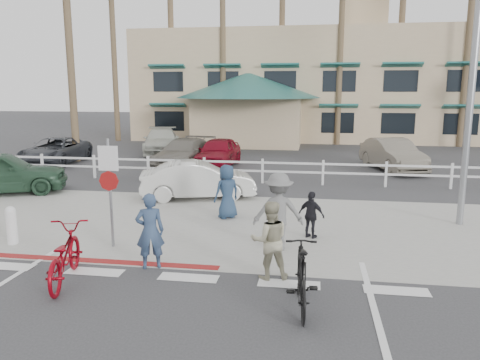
% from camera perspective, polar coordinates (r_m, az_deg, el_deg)
% --- Properties ---
extents(ground, '(140.00, 140.00, 0.00)m').
position_cam_1_polar(ground, '(9.07, -7.30, -13.26)').
color(ground, '#333335').
extents(bike_path, '(12.00, 16.00, 0.01)m').
position_cam_1_polar(bike_path, '(7.38, -11.87, -19.37)').
color(bike_path, '#333335').
rests_on(bike_path, ground).
extents(sidewalk_plaza, '(22.00, 7.00, 0.01)m').
position_cam_1_polar(sidewalk_plaza, '(13.19, -1.84, -5.37)').
color(sidewalk_plaza, gray).
rests_on(sidewalk_plaza, ground).
extents(cross_street, '(40.00, 5.00, 0.01)m').
position_cam_1_polar(cross_street, '(17.01, 0.67, -1.65)').
color(cross_street, '#333335').
rests_on(cross_street, ground).
extents(parking_lot, '(50.00, 16.00, 0.01)m').
position_cam_1_polar(parking_lot, '(26.30, 3.66, 2.79)').
color(parking_lot, '#333335').
rests_on(parking_lot, ground).
extents(curb_red, '(7.00, 0.25, 0.02)m').
position_cam_1_polar(curb_red, '(11.23, -20.59, -9.01)').
color(curb_red, maroon).
rests_on(curb_red, ground).
extents(rail_fence, '(29.40, 0.16, 1.00)m').
position_cam_1_polar(rail_fence, '(18.80, 3.06, 1.08)').
color(rail_fence, silver).
rests_on(rail_fence, ground).
extents(building, '(28.00, 16.00, 11.30)m').
position_cam_1_polar(building, '(38.98, 8.61, 13.64)').
color(building, '#CFB58E').
rests_on(building, ground).
extents(sign_post, '(0.50, 0.10, 2.90)m').
position_cam_1_polar(sign_post, '(11.39, -15.55, -0.90)').
color(sign_post, gray).
rests_on(sign_post, ground).
extents(bollard_0, '(0.26, 0.26, 0.95)m').
position_cam_1_polar(bollard_0, '(12.68, -26.09, -4.98)').
color(bollard_0, silver).
rests_on(bollard_0, ground).
extents(streetlight_0, '(0.60, 2.00, 9.00)m').
position_cam_1_polar(streetlight_0, '(14.07, 26.67, 13.03)').
color(streetlight_0, gray).
rests_on(streetlight_0, ground).
extents(streetlight_1, '(0.60, 2.00, 9.50)m').
position_cam_1_polar(streetlight_1, '(33.37, 26.26, 11.60)').
color(streetlight_1, gray).
rests_on(streetlight_1, ground).
extents(palm_0, '(4.00, 4.00, 15.00)m').
position_cam_1_polar(palm_0, '(38.78, -20.21, 15.87)').
color(palm_0, '#1E451A').
rests_on(palm_0, ground).
extents(palm_1, '(4.00, 4.00, 13.00)m').
position_cam_1_polar(palm_1, '(36.05, -15.13, 14.98)').
color(palm_1, '#1E451A').
rests_on(palm_1, ground).
extents(palm_2, '(4.00, 4.00, 16.00)m').
position_cam_1_polar(palm_2, '(35.75, -8.42, 17.69)').
color(palm_2, '#1E451A').
rests_on(palm_2, ground).
extents(palm_3, '(4.00, 4.00, 14.00)m').
position_cam_1_polar(palm_3, '(33.71, -2.11, 16.50)').
color(palm_3, '#1E451A').
rests_on(palm_3, ground).
extents(palm_4, '(4.00, 4.00, 15.00)m').
position_cam_1_polar(palm_4, '(34.23, 5.12, 17.22)').
color(palm_4, '#1E451A').
rests_on(palm_4, ground).
extents(palm_5, '(4.00, 4.00, 13.00)m').
position_cam_1_polar(palm_5, '(33.09, 12.16, 15.51)').
color(palm_5, '#1E451A').
rests_on(palm_5, ground).
extents(palm_6, '(4.00, 4.00, 17.00)m').
position_cam_1_polar(palm_6, '(34.73, 19.15, 18.26)').
color(palm_6, '#1E451A').
rests_on(palm_6, ground).
extents(palm_7, '(4.00, 4.00, 14.00)m').
position_cam_1_polar(palm_7, '(34.47, 26.09, 15.32)').
color(palm_7, '#1E451A').
rests_on(palm_7, ground).
extents(palm_10, '(4.00, 4.00, 12.00)m').
position_cam_1_polar(palm_10, '(26.17, -20.09, 15.30)').
color(palm_10, '#1E451A').
rests_on(palm_10, ground).
extents(bike_red, '(1.25, 2.22, 1.11)m').
position_cam_1_polar(bike_red, '(9.79, -20.67, -8.57)').
color(bike_red, maroon).
rests_on(bike_red, ground).
extents(rider_red, '(0.69, 0.57, 1.62)m').
position_cam_1_polar(rider_red, '(9.97, -10.92, -6.13)').
color(rider_red, navy).
rests_on(rider_red, ground).
extents(bike_black, '(0.69, 1.96, 1.16)m').
position_cam_1_polar(bike_black, '(8.20, 7.53, -11.57)').
color(bike_black, black).
rests_on(bike_black, ground).
extents(rider_black, '(0.89, 0.76, 1.58)m').
position_cam_1_polar(rider_black, '(9.30, 3.64, -7.34)').
color(rider_black, tan).
rests_on(rider_black, ground).
extents(pedestrian_a, '(1.26, 0.83, 1.83)m').
position_cam_1_polar(pedestrian_a, '(10.96, 4.70, -3.85)').
color(pedestrian_a, slate).
rests_on(pedestrian_a, ground).
extents(pedestrian_child, '(0.77, 0.59, 1.21)m').
position_cam_1_polar(pedestrian_child, '(11.94, 8.70, -4.25)').
color(pedestrian_child, black).
rests_on(pedestrian_child, ground).
extents(pedestrian_b, '(0.92, 0.89, 1.59)m').
position_cam_1_polar(pedestrian_b, '(13.61, -1.60, -1.43)').
color(pedestrian_b, navy).
rests_on(pedestrian_b, ground).
extents(car_white_sedan, '(4.16, 2.42, 1.29)m').
position_cam_1_polar(car_white_sedan, '(16.23, -5.14, 0.01)').
color(car_white_sedan, silver).
rests_on(car_white_sedan, ground).
extents(lot_car_0, '(2.52, 4.93, 1.33)m').
position_cam_1_polar(lot_car_0, '(25.58, -21.59, 3.32)').
color(lot_car_0, '#2B2E34').
rests_on(lot_car_0, ground).
extents(lot_car_1, '(2.58, 4.95, 1.37)m').
position_cam_1_polar(lot_car_1, '(22.98, -6.86, 3.27)').
color(lot_car_1, '#6B665D').
rests_on(lot_car_1, ground).
extents(lot_car_2, '(1.87, 4.27, 1.43)m').
position_cam_1_polar(lot_car_2, '(22.89, -2.69, 3.39)').
color(lot_car_2, maroon).
rests_on(lot_car_2, ground).
extents(lot_car_3, '(2.72, 4.73, 1.47)m').
position_cam_1_polar(lot_car_3, '(23.02, 18.09, 2.96)').
color(lot_car_3, '#6E675A').
rests_on(lot_car_3, ground).
extents(lot_car_4, '(3.40, 5.40, 1.46)m').
position_cam_1_polar(lot_car_4, '(28.23, -9.53, 4.70)').
color(lot_car_4, beige).
rests_on(lot_car_4, ground).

